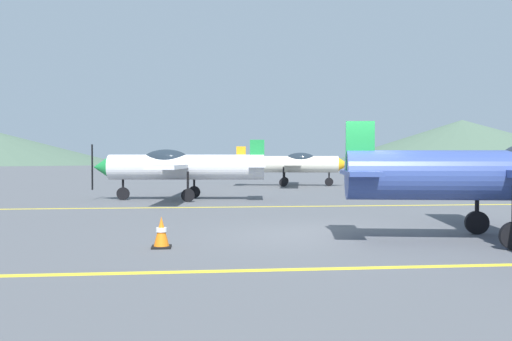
# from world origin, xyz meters

# --- Properties ---
(ground_plane) EXTENTS (400.00, 400.00, 0.00)m
(ground_plane) POSITION_xyz_m (0.00, 0.00, 0.00)
(ground_plane) COLOR #54565B
(apron_line_near) EXTENTS (80.00, 0.16, 0.01)m
(apron_line_near) POSITION_xyz_m (0.00, -3.36, 0.01)
(apron_line_near) COLOR yellow
(apron_line_near) RESTS_ON ground_plane
(apron_line_far) EXTENTS (80.00, 0.16, 0.01)m
(apron_line_far) POSITION_xyz_m (0.00, 7.05, 0.01)
(apron_line_far) COLOR yellow
(apron_line_far) RESTS_ON ground_plane
(airplane_mid) EXTENTS (7.11, 8.17, 2.44)m
(airplane_mid) POSITION_xyz_m (-3.76, 10.43, 1.37)
(airplane_mid) COLOR silver
(airplane_mid) RESTS_ON ground_plane
(airplane_far) EXTENTS (7.14, 8.15, 2.44)m
(airplane_far) POSITION_xyz_m (2.64, 21.05, 1.37)
(airplane_far) COLOR silver
(airplane_far) RESTS_ON ground_plane
(car_sedan) EXTENTS (2.73, 4.59, 1.62)m
(car_sedan) POSITION_xyz_m (7.03, 12.72, 0.84)
(car_sedan) COLOR #3372BF
(car_sedan) RESTS_ON ground_plane
(traffic_cone_side) EXTENTS (0.36, 0.36, 0.59)m
(traffic_cone_side) POSITION_xyz_m (-3.65, -1.17, 0.29)
(traffic_cone_side) COLOR black
(traffic_cone_side) RESTS_ON ground_plane
(hill_centerleft) EXTENTS (80.21, 80.21, 12.73)m
(hill_centerleft) POSITION_xyz_m (70.77, 132.08, 6.36)
(hill_centerleft) COLOR #4C6651
(hill_centerleft) RESTS_ON ground_plane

